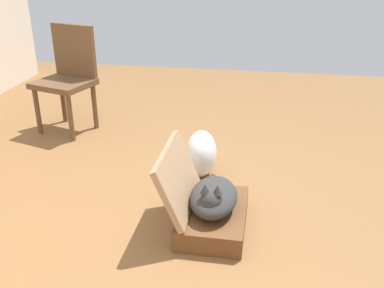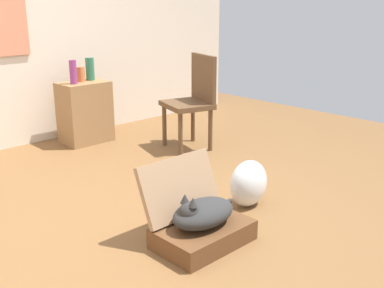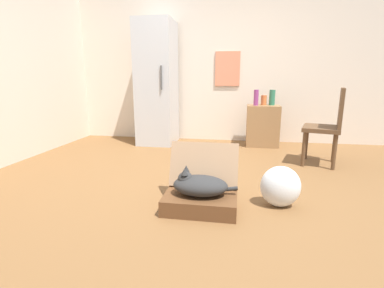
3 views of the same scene
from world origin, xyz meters
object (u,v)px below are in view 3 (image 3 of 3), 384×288
(cat, at_px, (199,185))
(plastic_bag_white, at_px, (280,187))
(suitcase_base, at_px, (200,202))
(vase_round, at_px, (264,100))
(chair, at_px, (328,124))
(refrigerator, at_px, (157,84))
(side_table, at_px, (263,126))
(vase_tall, at_px, (256,98))
(vase_short, at_px, (272,98))

(cat, distance_m, plastic_bag_white, 0.68)
(suitcase_base, relative_size, vase_round, 3.82)
(vase_round, relative_size, chair, 0.16)
(cat, relative_size, refrigerator, 0.27)
(suitcase_base, xyz_separation_m, vase_round, (0.66, 2.47, 0.66))
(vase_round, bearing_deg, side_table, -90.00)
(plastic_bag_white, relative_size, vase_tall, 1.44)
(suitcase_base, distance_m, vase_short, 2.69)
(suitcase_base, relative_size, vase_tall, 2.43)
(vase_round, distance_m, chair, 1.21)
(vase_tall, xyz_separation_m, vase_short, (0.25, 0.09, -0.00))
(refrigerator, xyz_separation_m, side_table, (1.70, 0.05, -0.65))
(side_table, relative_size, vase_round, 4.19)
(plastic_bag_white, xyz_separation_m, side_table, (0.02, 2.26, 0.15))
(vase_tall, height_order, vase_short, vase_tall)
(vase_short, bearing_deg, refrigerator, -176.87)
(chair, bearing_deg, refrigerator, -93.78)
(plastic_bag_white, bearing_deg, side_table, 89.61)
(cat, relative_size, chair, 0.55)
(side_table, bearing_deg, suitcase_base, -105.17)
(chair, bearing_deg, vase_short, -133.24)
(chair, bearing_deg, vase_round, -127.79)
(refrigerator, distance_m, vase_round, 1.72)
(cat, bearing_deg, side_table, 74.58)
(refrigerator, distance_m, chair, 2.59)
(vase_short, bearing_deg, chair, -59.62)
(cat, xyz_separation_m, chair, (1.37, 1.50, 0.30))
(plastic_bag_white, bearing_deg, vase_short, 86.52)
(refrigerator, bearing_deg, cat, -66.66)
(cat, xyz_separation_m, side_table, (0.67, 2.43, 0.11))
(cat, distance_m, chair, 2.05)
(vase_tall, distance_m, vase_short, 0.26)
(vase_short, xyz_separation_m, chair, (0.57, -0.98, -0.25))
(suitcase_base, height_order, refrigerator, refrigerator)
(vase_tall, xyz_separation_m, vase_round, (0.12, 0.07, -0.04))
(suitcase_base, height_order, vase_short, vase_short)
(cat, relative_size, side_table, 0.81)
(plastic_bag_white, bearing_deg, cat, -165.07)
(cat, height_order, vase_tall, vase_tall)
(vase_round, bearing_deg, chair, -54.18)
(refrigerator, xyz_separation_m, vase_short, (1.82, 0.10, -0.20))
(plastic_bag_white, bearing_deg, suitcase_base, -164.78)
(refrigerator, relative_size, vase_round, 12.57)
(suitcase_base, bearing_deg, vase_short, 72.46)
(refrigerator, height_order, vase_tall, refrigerator)
(side_table, bearing_deg, refrigerator, -178.31)
(suitcase_base, bearing_deg, plastic_bag_white, 15.22)
(vase_tall, relative_size, chair, 0.26)
(suitcase_base, relative_size, chair, 0.62)
(side_table, height_order, vase_round, vase_round)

